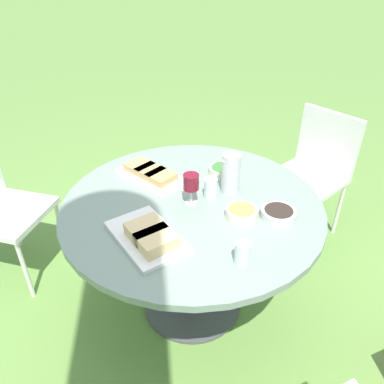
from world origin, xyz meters
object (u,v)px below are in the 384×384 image
(dining_table, at_px, (192,221))
(chair_near_right, at_px, (315,166))
(water_pitcher, at_px, (231,173))
(wine_glass, at_px, (191,183))

(dining_table, xyz_separation_m, chair_near_right, (-1.08, -0.35, -0.10))
(chair_near_right, distance_m, water_pitcher, 0.98)
(water_pitcher, bearing_deg, wine_glass, 6.35)
(water_pitcher, height_order, wine_glass, water_pitcher)
(dining_table, relative_size, chair_near_right, 1.45)
(water_pitcher, bearing_deg, dining_table, 4.51)
(water_pitcher, distance_m, wine_glass, 0.23)
(dining_table, distance_m, water_pitcher, 0.31)
(dining_table, xyz_separation_m, wine_glass, (0.01, 0.01, 0.23))
(chair_near_right, bearing_deg, water_pitcher, 21.20)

